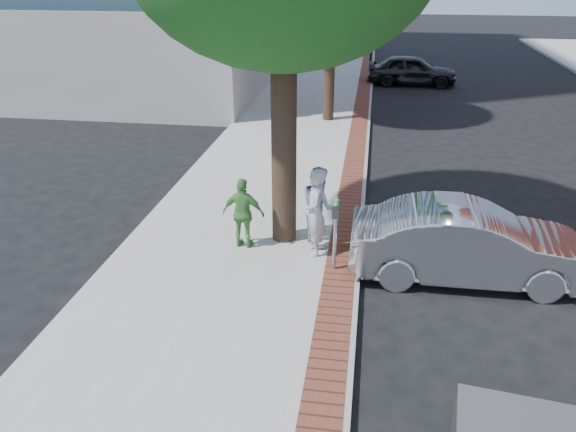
% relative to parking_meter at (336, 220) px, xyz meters
% --- Properties ---
extents(ground, '(120.00, 120.00, 0.00)m').
position_rel_parking_meter_xyz_m(ground, '(-0.58, -0.69, -1.21)').
color(ground, black).
rests_on(ground, ground).
extents(sidewalk, '(5.00, 60.00, 0.15)m').
position_rel_parking_meter_xyz_m(sidewalk, '(-2.08, 7.31, -1.13)').
color(sidewalk, '#9E9991').
rests_on(sidewalk, ground).
extents(brick_strip, '(0.60, 60.00, 0.01)m').
position_rel_parking_meter_xyz_m(brick_strip, '(0.12, 7.31, -1.05)').
color(brick_strip, brown).
rests_on(brick_strip, sidewalk).
extents(curb, '(0.10, 60.00, 0.15)m').
position_rel_parking_meter_xyz_m(curb, '(0.47, 7.31, -1.13)').
color(curb, gray).
rests_on(curb, ground).
extents(office_base, '(18.20, 22.20, 4.00)m').
position_rel_parking_meter_xyz_m(office_base, '(-13.58, 21.31, 0.79)').
color(office_base, gray).
rests_on(office_base, ground).
extents(signal_near, '(0.70, 0.15, 3.80)m').
position_rel_parking_meter_xyz_m(signal_near, '(0.32, 21.31, 1.05)').
color(signal_near, black).
rests_on(signal_near, ground).
extents(parking_meter, '(0.12, 0.32, 1.47)m').
position_rel_parking_meter_xyz_m(parking_meter, '(0.00, 0.00, 0.00)').
color(parking_meter, gray).
rests_on(parking_meter, sidewalk).
extents(person_gray, '(0.54, 0.73, 1.84)m').
position_rel_parking_meter_xyz_m(person_gray, '(-0.45, 0.60, -0.13)').
color(person_gray, '#ACABB0').
rests_on(person_gray, sidewalk).
extents(person_officer, '(0.90, 1.00, 1.71)m').
position_rel_parking_meter_xyz_m(person_officer, '(-0.43, 1.11, -0.20)').
color(person_officer, '#88B0D3').
rests_on(person_officer, sidewalk).
extents(person_green, '(0.92, 0.45, 1.52)m').
position_rel_parking_meter_xyz_m(person_green, '(-1.95, 0.69, -0.29)').
color(person_green, '#4E9544').
rests_on(person_green, sidewalk).
extents(sedan_silver, '(4.53, 1.61, 1.49)m').
position_rel_parking_meter_xyz_m(sedan_silver, '(2.55, 0.32, -0.46)').
color(sedan_silver, silver).
rests_on(sedan_silver, ground).
extents(bg_car, '(4.34, 1.83, 1.46)m').
position_rel_parking_meter_xyz_m(bg_car, '(2.41, 19.03, -0.47)').
color(bg_car, black).
rests_on(bg_car, ground).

